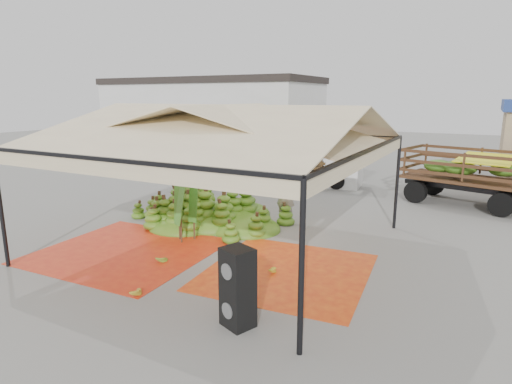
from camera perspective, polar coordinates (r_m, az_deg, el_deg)
The scene contains 17 objects.
ground at distance 12.58m, azimuth -4.08°, elevation -7.01°, with size 90.00×90.00×0.00m, color slate.
canopy_tent at distance 11.89m, azimuth -4.33°, elevation 8.14°, with size 8.10×8.10×4.00m.
building_white at distance 29.09m, azimuth -6.06°, elevation 9.56°, with size 14.30×6.30×5.40m.
tarp_left at distance 12.57m, azimuth -16.82°, elevation -7.53°, with size 4.51×4.30×0.01m, color red.
tarp_right at distance 10.74m, azimuth 4.21°, elevation -10.51°, with size 3.81×4.00×0.01m, color orange.
banana_heap at distance 14.74m, azimuth -6.06°, elevation -1.58°, with size 5.81×4.77×1.24m, color #427819.
hand_yellow_a at distance 10.65m, azimuth 1.76°, elevation -10.14°, with size 0.44×0.36×0.20m, color gold.
hand_yellow_b at distance 9.89m, azimuth -16.14°, elevation -12.45°, with size 0.49×0.40×0.22m, color gold.
hand_red_a at distance 10.37m, azimuth -3.05°, elevation -10.76°, with size 0.48×0.39×0.22m, color #541813.
hand_red_b at distance 10.28m, azimuth -2.78°, elevation -11.07°, with size 0.41×0.33×0.19m, color #581A14.
hand_green at distance 11.60m, azimuth -12.52°, elevation -8.51°, with size 0.43×0.35×0.19m, color #4C7718.
hanging_bunches at distance 12.38m, azimuth -6.50°, elevation 5.11°, with size 3.24×0.24×0.20m.
speaker_stack at distance 8.10m, azimuth -2.45°, elevation -12.62°, with size 0.69×0.65×1.53m.
banana_leaves at distance 12.93m, azimuth -9.68°, elevation -6.62°, with size 0.96×1.36×3.70m, color #33711E, non-canonical shape.
vendor at distance 14.56m, azimuth 3.96°, elevation -0.38°, with size 0.69×0.46×1.90m, color #9D9580.
truck_left at distance 21.32m, azimuth 6.66°, elevation 4.49°, with size 6.07×2.68×2.02m.
truck_right at distance 18.46m, azimuth 30.11°, elevation 2.07°, with size 6.90×3.74×2.25m.
Camera 1 is at (6.40, -9.98, 4.21)m, focal length 30.00 mm.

